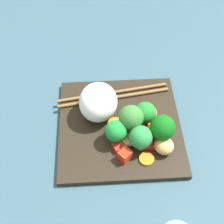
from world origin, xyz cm
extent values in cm
cube|color=#304F5D|center=(0.00, 0.00, -1.00)|extent=(110.00, 110.00, 2.00)
cube|color=black|center=(0.00, 0.00, 0.61)|extent=(25.71, 25.71, 1.23)
ellipsoid|color=white|center=(3.06, 4.37, 5.03)|extent=(9.46, 8.73, 7.61)
cylinder|color=#5B9F44|center=(-5.54, -3.77, 2.22)|extent=(2.24, 2.33, 2.10)
sphere|color=#29863E|center=(-5.58, -3.58, 4.86)|extent=(4.49, 4.49, 4.49)
cylinder|color=#569549|center=(-1.87, -1.90, 2.84)|extent=(2.50, 2.32, 3.35)
sphere|color=#347733|center=(-1.71, -2.00, 5.95)|extent=(4.88, 4.88, 4.88)
cylinder|color=#69AC4B|center=(-3.92, -7.66, 2.44)|extent=(2.05, 1.88, 2.62)
sphere|color=#0F6014|center=(-3.96, -7.79, 5.56)|extent=(4.94, 4.94, 4.94)
cylinder|color=#5A9948|center=(-0.06, -4.65, 2.34)|extent=(1.60, 1.60, 2.23)
sphere|color=#217A2A|center=(0.11, -4.93, 5.09)|extent=(4.40, 4.40, 4.40)
cylinder|color=#61A64F|center=(-3.52, 1.06, 2.14)|extent=(1.98, 1.95, 1.99)
sphere|color=#1D8935|center=(-3.76, 1.01, 4.55)|extent=(4.32, 4.32, 4.32)
cylinder|color=orange|center=(-0.29, 0.99, 1.51)|extent=(4.44, 4.44, 0.56)
cylinder|color=orange|center=(-8.31, -4.70, 1.45)|extent=(4.07, 4.07, 0.44)
cylinder|color=orange|center=(-0.69, -7.02, 1.61)|extent=(3.10, 3.10, 0.76)
cube|color=red|center=(-5.54, 0.61, 1.84)|extent=(3.07, 2.81, 1.22)
cube|color=red|center=(-2.75, -5.82, 2.14)|extent=(2.57, 2.60, 1.83)
cube|color=red|center=(-7.94, -0.53, 2.39)|extent=(3.02, 3.04, 2.32)
cube|color=red|center=(-3.15, -3.69, 1.92)|extent=(3.03, 2.87, 1.38)
cube|color=red|center=(-5.07, -5.75, 1.90)|extent=(2.42, 2.57, 1.34)
ellipsoid|color=tan|center=(-4.27, -1.39, 2.09)|extent=(4.21, 4.18, 1.72)
ellipsoid|color=tan|center=(-2.21, -8.81, 2.23)|extent=(3.96, 3.83, 2.01)
ellipsoid|color=tan|center=(-6.30, -8.12, 2.81)|extent=(5.35, 5.28, 3.16)
ellipsoid|color=tan|center=(1.71, -6.09, 2.66)|extent=(4.82, 4.75, 2.86)
cylinder|color=brown|center=(8.50, 1.26, 1.60)|extent=(5.01, 24.53, 0.74)
cylinder|color=brown|center=(7.02, 1.00, 1.60)|extent=(5.01, 24.53, 0.74)
camera|label=1|loc=(-37.63, 2.86, 54.79)|focal=50.62mm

